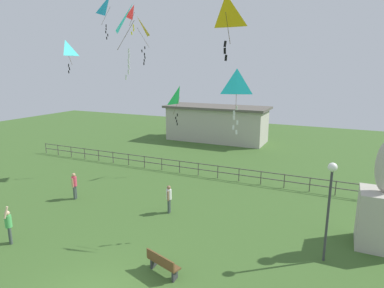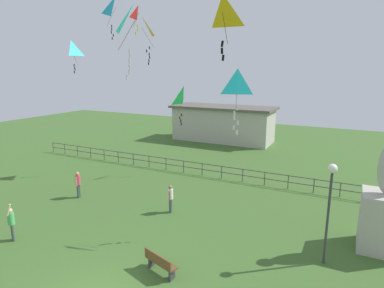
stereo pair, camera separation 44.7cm
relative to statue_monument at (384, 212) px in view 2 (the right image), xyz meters
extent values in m
cube|color=#B2AD9E|center=(0.00, 0.00, -0.46)|extent=(1.77, 1.77, 2.55)
cylinder|color=#38383D|center=(-2.05, -2.18, 0.18)|extent=(0.10, 0.10, 3.84)
sphere|color=white|center=(-2.05, -2.18, 2.25)|extent=(0.36, 0.36, 0.36)
cube|color=brown|center=(-7.56, -5.71, -1.29)|extent=(1.55, 0.84, 0.06)
cube|color=brown|center=(-7.62, -5.88, -1.07)|extent=(1.45, 0.52, 0.36)
cube|color=#333338|center=(-8.13, -5.53, -1.51)|extent=(0.08, 0.36, 0.45)
cube|color=#333338|center=(-6.99, -5.89, -1.51)|extent=(0.08, 0.36, 0.45)
cylinder|color=#3F4C47|center=(-16.15, -1.42, -1.33)|extent=(0.14, 0.14, 0.82)
cylinder|color=#3F4C47|center=(-16.10, -1.58, -1.33)|extent=(0.14, 0.14, 0.82)
cylinder|color=#D83F59|center=(-16.12, -1.50, -0.62)|extent=(0.30, 0.30, 0.58)
sphere|color=tan|center=(-16.12, -1.50, -0.22)|extent=(0.22, 0.22, 0.22)
cylinder|color=tan|center=(-16.19, -1.31, -0.66)|extent=(0.09, 0.09, 0.55)
cylinder|color=tan|center=(-16.06, -1.69, -0.66)|extent=(0.09, 0.09, 0.55)
cylinder|color=#3F4C47|center=(-10.04, -0.75, -1.34)|extent=(0.13, 0.13, 0.79)
cylinder|color=#3F4C47|center=(-10.00, -0.89, -1.34)|extent=(0.13, 0.13, 0.79)
cylinder|color=white|center=(-10.02, -0.82, -0.67)|extent=(0.29, 0.29, 0.56)
sphere|color=#8C6647|center=(-10.02, -0.82, -0.29)|extent=(0.21, 0.21, 0.21)
cylinder|color=#8C6647|center=(-10.07, -0.63, -0.70)|extent=(0.09, 0.09, 0.53)
cylinder|color=#8C6647|center=(-9.97, -1.01, -0.70)|extent=(0.09, 0.09, 0.53)
cylinder|color=#3F4C47|center=(-14.86, -6.72, -1.34)|extent=(0.14, 0.14, 0.80)
cylinder|color=#3F4C47|center=(-15.00, -6.64, -1.34)|extent=(0.14, 0.14, 0.80)
cylinder|color=#4CB259|center=(-14.93, -6.68, -0.66)|extent=(0.29, 0.29, 0.56)
sphere|color=beige|center=(-14.93, -6.68, -0.27)|extent=(0.21, 0.21, 0.21)
cylinder|color=beige|center=(-14.79, -6.83, -0.16)|extent=(0.20, 0.25, 0.54)
cylinder|color=beige|center=(-15.09, -6.58, -0.69)|extent=(0.09, 0.09, 0.53)
pyramid|color=yellow|center=(-5.50, -5.08, 7.67)|extent=(0.82, 0.54, 0.93)
cylinder|color=#4C381E|center=(-5.51, -4.82, 7.21)|extent=(0.02, 0.53, 0.93)
cube|color=black|center=(-5.58, -4.85, 6.73)|extent=(0.10, 0.03, 0.21)
cube|color=black|center=(-5.58, -4.85, 6.51)|extent=(0.09, 0.02, 0.20)
cube|color=black|center=(-5.55, -4.84, 6.29)|extent=(0.11, 0.03, 0.21)
pyramid|color=#19B2B2|center=(-10.19, -3.23, 7.93)|extent=(1.10, 1.12, 1.22)
cylinder|color=#4C381E|center=(-10.51, -3.43, 7.33)|extent=(0.65, 0.43, 1.22)
cube|color=white|center=(-10.42, -3.39, 6.68)|extent=(0.10, 0.01, 0.21)
cube|color=white|center=(-10.42, -3.39, 6.46)|extent=(0.09, 0.03, 0.20)
cube|color=white|center=(-10.45, -3.40, 6.24)|extent=(0.10, 0.02, 0.21)
cube|color=white|center=(-10.45, -3.40, 6.02)|extent=(0.10, 0.04, 0.20)
cube|color=white|center=(-10.47, -3.41, 5.80)|extent=(0.08, 0.03, 0.20)
cube|color=white|center=(-10.57, -3.47, 5.58)|extent=(0.10, 0.03, 0.21)
pyramid|color=#1EB759|center=(-12.46, 5.36, 4.05)|extent=(0.84, 1.03, 1.35)
cylinder|color=#4C381E|center=(-12.78, 5.43, 3.38)|extent=(0.66, 0.15, 1.35)
cube|color=black|center=(-12.73, 5.46, 2.71)|extent=(0.09, 0.02, 0.20)
cube|color=black|center=(-12.84, 5.40, 2.49)|extent=(0.10, 0.02, 0.20)
cube|color=black|center=(-12.78, 5.43, 2.27)|extent=(0.10, 0.02, 0.21)
cube|color=black|center=(-12.74, 5.45, 2.05)|extent=(0.10, 0.04, 0.20)
pyramid|color=#19B2B2|center=(-19.43, 1.96, 7.28)|extent=(0.73, 0.98, 1.08)
cylinder|color=#4C381E|center=(-19.14, 1.92, 6.74)|extent=(0.59, 0.11, 1.08)
cube|color=black|center=(-19.21, 1.88, 6.19)|extent=(0.09, 0.04, 0.20)
cube|color=black|center=(-19.17, 1.90, 5.97)|extent=(0.11, 0.03, 0.21)
cube|color=black|center=(-19.23, 1.87, 5.75)|extent=(0.11, 0.04, 0.21)
pyramid|color=#19B2B2|center=(-6.30, -1.13, 5.35)|extent=(1.11, 0.83, 1.10)
cylinder|color=#4C381E|center=(-6.22, -1.40, 4.81)|extent=(0.18, 0.55, 1.10)
cube|color=white|center=(-6.20, -1.39, 4.25)|extent=(0.08, 0.05, 0.20)
cube|color=white|center=(-6.29, -1.43, 4.03)|extent=(0.10, 0.02, 0.21)
cube|color=white|center=(-6.29, -1.43, 3.81)|extent=(0.09, 0.02, 0.20)
cube|color=white|center=(-6.15, -1.36, 3.59)|extent=(0.08, 0.01, 0.20)
cube|color=white|center=(-6.30, -1.44, 3.37)|extent=(0.09, 0.03, 0.20)
cube|color=white|center=(-6.18, -1.38, 3.15)|extent=(0.09, 0.01, 0.20)
pyramid|color=red|center=(-14.27, 2.79, 9.40)|extent=(0.66, 1.04, 0.82)
cylinder|color=#4C381E|center=(-14.46, 2.73, 8.99)|extent=(0.39, 0.13, 0.82)
cube|color=yellow|center=(-14.39, 2.77, 8.59)|extent=(0.10, 0.04, 0.21)
cube|color=yellow|center=(-14.37, 2.77, 8.37)|extent=(0.09, 0.05, 0.20)
cube|color=yellow|center=(-14.50, 2.71, 8.15)|extent=(0.10, 0.04, 0.21)
pyramid|color=yellow|center=(-15.56, 4.89, 8.79)|extent=(1.13, 1.13, 1.34)
cylinder|color=#4C381E|center=(-15.25, 5.16, 8.13)|extent=(0.63, 0.56, 1.34)
cube|color=black|center=(-15.16, 5.21, 7.42)|extent=(0.09, 0.03, 0.20)
cube|color=black|center=(-15.35, 5.11, 7.20)|extent=(0.08, 0.03, 0.20)
cube|color=black|center=(-15.20, 5.19, 6.98)|extent=(0.09, 0.03, 0.20)
cube|color=black|center=(-15.18, 5.20, 6.76)|extent=(0.09, 0.02, 0.20)
cube|color=black|center=(-15.23, 5.18, 6.54)|extent=(0.12, 0.04, 0.21)
cube|color=black|center=(-15.25, 5.16, 6.32)|extent=(0.09, 0.03, 0.20)
pyramid|color=#198CD1|center=(-18.12, 5.34, 10.42)|extent=(1.00, 1.06, 1.28)
cylinder|color=#4C381E|center=(-18.54, 5.27, 9.78)|extent=(0.85, 0.15, 1.28)
cube|color=black|center=(-18.55, 5.26, 9.09)|extent=(0.11, 0.04, 0.21)
cube|color=black|center=(-18.56, 5.26, 8.87)|extent=(0.11, 0.05, 0.21)
cube|color=black|center=(-18.60, 5.24, 8.65)|extent=(0.10, 0.05, 0.21)
cube|color=black|center=(-18.47, 5.30, 8.43)|extent=(0.10, 0.03, 0.21)
cube|color=black|center=(-18.56, 5.26, 8.21)|extent=(0.11, 0.03, 0.21)
cylinder|color=#4C4742|center=(-26.76, 5.75, -1.26)|extent=(0.06, 0.06, 0.95)
cylinder|color=#4C4742|center=(-25.23, 5.75, -1.26)|extent=(0.06, 0.06, 0.95)
cylinder|color=#4C4742|center=(-23.63, 5.75, -1.26)|extent=(0.06, 0.06, 0.95)
cylinder|color=#4C4742|center=(-22.07, 5.75, -1.26)|extent=(0.06, 0.06, 0.95)
cylinder|color=#4C4742|center=(-20.52, 5.75, -1.26)|extent=(0.06, 0.06, 0.95)
cylinder|color=#4C4742|center=(-18.99, 5.75, -1.26)|extent=(0.06, 0.06, 0.95)
cylinder|color=#4C4742|center=(-17.42, 5.75, -1.26)|extent=(0.06, 0.06, 0.95)
cylinder|color=#4C4742|center=(-15.88, 5.75, -1.26)|extent=(0.06, 0.06, 0.95)
cylinder|color=#4C4742|center=(-14.29, 5.75, -1.26)|extent=(0.06, 0.06, 0.95)
cylinder|color=#4C4742|center=(-12.74, 5.75, -1.26)|extent=(0.06, 0.06, 0.95)
cylinder|color=#4C4742|center=(-11.19, 5.75, -1.26)|extent=(0.06, 0.06, 0.95)
cylinder|color=#4C4742|center=(-9.65, 5.75, -1.26)|extent=(0.06, 0.06, 0.95)
cylinder|color=#4C4742|center=(-8.08, 5.75, -1.26)|extent=(0.06, 0.06, 0.95)
cylinder|color=#4C4742|center=(-6.53, 5.75, -1.26)|extent=(0.06, 0.06, 0.95)
cylinder|color=#4C4742|center=(-4.98, 5.75, -1.26)|extent=(0.06, 0.06, 0.95)
cylinder|color=#4C4742|center=(-3.39, 5.75, -1.26)|extent=(0.06, 0.06, 0.95)
cylinder|color=#4C4742|center=(-1.86, 5.75, -1.26)|extent=(0.06, 0.06, 0.95)
cylinder|color=#4C4742|center=(-0.25, 5.75, -1.26)|extent=(0.06, 0.06, 0.95)
cube|color=#4C4742|center=(-8.76, 5.75, -0.83)|extent=(36.00, 0.05, 0.05)
cube|color=#4C4742|center=(-8.76, 5.75, -1.26)|extent=(36.00, 0.05, 0.05)
cube|color=#B7B2A3|center=(-14.31, 17.75, 0.04)|extent=(10.52, 3.87, 3.56)
cube|color=#59544C|center=(-14.31, 17.75, 1.94)|extent=(11.12, 4.47, 0.24)
camera|label=1|loc=(-1.88, -15.36, 5.92)|focal=30.59mm
camera|label=2|loc=(-1.48, -15.17, 5.92)|focal=30.59mm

